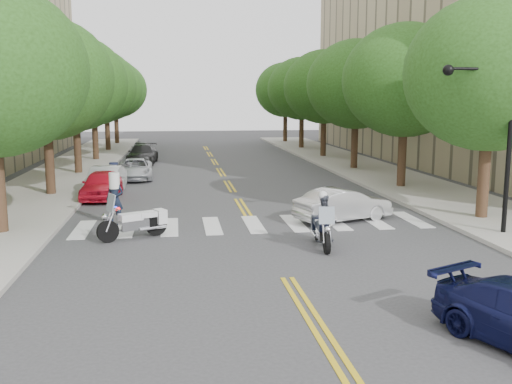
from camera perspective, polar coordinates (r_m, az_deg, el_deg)
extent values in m
plane|color=#38383A|center=(15.12, 3.13, -8.59)|extent=(140.00, 140.00, 0.00)
cube|color=#9E9991|center=(37.01, -18.37, 1.75)|extent=(5.00, 60.00, 0.15)
cube|color=#9E9991|center=(38.43, 10.74, 2.32)|extent=(5.00, 60.00, 0.15)
cylinder|color=#382316|center=(28.90, -19.95, 2.83)|extent=(0.44, 0.44, 3.32)
ellipsoid|color=#224614|center=(28.76, -20.39, 10.58)|extent=(6.40, 6.40, 5.76)
cylinder|color=#382316|center=(36.73, -17.42, 4.23)|extent=(0.44, 0.44, 3.32)
ellipsoid|color=#224614|center=(36.62, -17.72, 10.32)|extent=(6.40, 6.40, 5.76)
cylinder|color=#382316|center=(44.62, -15.77, 5.14)|extent=(0.44, 0.44, 3.32)
ellipsoid|color=#224614|center=(44.53, -16.00, 10.15)|extent=(6.40, 6.40, 5.76)
cylinder|color=#382316|center=(52.54, -14.62, 5.76)|extent=(0.44, 0.44, 3.32)
ellipsoid|color=#224614|center=(52.46, -14.80, 10.02)|extent=(6.40, 6.40, 5.76)
cylinder|color=#382316|center=(60.48, -13.77, 6.23)|extent=(0.44, 0.44, 3.32)
ellipsoid|color=#224614|center=(60.42, -13.91, 9.92)|extent=(6.40, 6.40, 5.76)
cylinder|color=#382316|center=(23.41, 21.80, 1.33)|extent=(0.44, 0.44, 3.32)
ellipsoid|color=#224614|center=(23.24, 22.39, 10.90)|extent=(6.40, 6.40, 5.76)
cylinder|color=#382316|center=(30.56, 14.39, 3.42)|extent=(0.44, 0.44, 3.32)
ellipsoid|color=#224614|center=(30.43, 14.69, 10.75)|extent=(6.40, 6.40, 5.76)
cylinder|color=#382316|center=(38.05, 9.81, 4.69)|extent=(0.44, 0.44, 3.32)
ellipsoid|color=#224614|center=(37.94, 9.98, 10.57)|extent=(6.40, 6.40, 5.76)
cylinder|color=#382316|center=(45.71, 6.75, 5.51)|extent=(0.44, 0.44, 3.32)
ellipsoid|color=#224614|center=(45.62, 6.85, 10.41)|extent=(6.40, 6.40, 5.76)
cylinder|color=#382316|center=(53.47, 4.57, 6.09)|extent=(0.44, 0.44, 3.32)
ellipsoid|color=#224614|center=(53.40, 4.62, 10.28)|extent=(6.40, 6.40, 5.76)
cylinder|color=#382316|center=(61.30, 2.94, 6.52)|extent=(0.44, 0.44, 3.32)
ellipsoid|color=#224614|center=(61.23, 2.97, 10.17)|extent=(6.40, 6.40, 5.76)
cylinder|color=black|center=(20.84, 23.98, 3.99)|extent=(0.16, 0.16, 6.00)
cylinder|color=black|center=(20.18, 21.53, 11.39)|extent=(2.40, 0.10, 0.10)
sphere|color=black|center=(19.67, 18.67, 11.47)|extent=(0.36, 0.36, 0.36)
cylinder|color=black|center=(17.41, 7.10, -5.11)|extent=(0.19, 0.67, 0.66)
cylinder|color=black|center=(18.90, 6.28, -3.94)|extent=(0.23, 0.67, 0.66)
cube|color=silver|center=(18.18, 6.65, -4.14)|extent=(0.39, 0.90, 0.31)
cube|color=black|center=(18.03, 6.72, -3.46)|extent=(0.41, 0.71, 0.21)
cube|color=black|center=(18.54, 6.44, -3.04)|extent=(0.43, 0.57, 0.16)
cube|color=black|center=(18.98, 6.22, -3.10)|extent=(0.45, 0.33, 0.44)
cube|color=#8C99A5|center=(17.35, 7.08, -2.33)|extent=(0.50, 0.19, 0.53)
cube|color=red|center=(17.56, 7.35, -2.78)|extent=(0.11, 0.11, 0.08)
cube|color=#0C26E5|center=(17.52, 6.60, -2.79)|extent=(0.11, 0.11, 0.08)
imported|color=#474C56|center=(18.07, 6.68, -2.59)|extent=(0.79, 0.64, 1.53)
sphere|color=silver|center=(17.93, 6.73, -0.36)|extent=(0.29, 0.29, 0.29)
cylinder|color=black|center=(19.23, -14.60, -3.85)|extent=(0.72, 0.47, 0.73)
cylinder|color=black|center=(19.89, -9.95, -3.25)|extent=(0.74, 0.51, 0.73)
cube|color=silver|center=(19.54, -12.10, -3.19)|extent=(1.02, 0.75, 0.35)
cube|color=silver|center=(19.44, -12.42, -2.45)|extent=(0.85, 0.69, 0.24)
cube|color=silver|center=(19.67, -10.84, -2.20)|extent=(0.73, 0.66, 0.17)
cube|color=silver|center=(19.90, -9.55, -2.41)|extent=(0.51, 0.57, 0.49)
cube|color=#8C99A5|center=(19.09, -14.32, -1.09)|extent=(0.40, 0.55, 0.59)
cube|color=red|center=(19.07, -13.64, -1.66)|extent=(0.15, 0.15, 0.09)
cube|color=#0C26E5|center=(19.31, -13.93, -1.54)|extent=(0.15, 0.15, 0.09)
imported|color=black|center=(21.86, -13.92, -0.73)|extent=(0.81, 0.68, 1.87)
imported|color=silver|center=(22.04, 8.73, -1.27)|extent=(4.09, 2.63, 1.27)
imported|color=red|center=(27.62, -15.18, 0.72)|extent=(1.80, 4.01, 1.34)
imported|color=#BABABA|center=(29.10, -14.82, 1.15)|extent=(1.78, 4.16, 1.33)
imported|color=#B6B8BE|center=(33.94, -12.00, 2.26)|extent=(2.14, 4.35, 1.19)
imported|color=black|center=(42.02, -11.26, 3.73)|extent=(2.22, 4.84, 1.37)
imported|color=gray|center=(47.49, -11.42, 4.28)|extent=(1.48, 3.67, 1.25)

